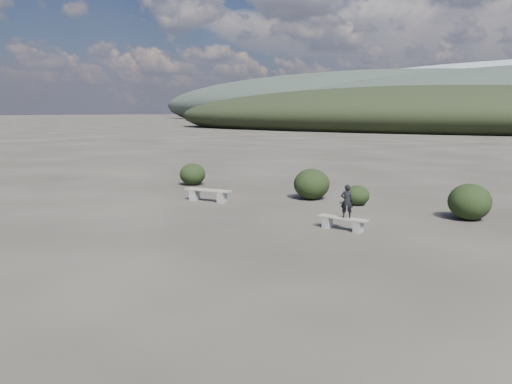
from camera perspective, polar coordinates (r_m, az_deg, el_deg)
The scene contains 8 objects.
ground at distance 13.46m, azimuth -9.86°, elevation -6.44°, with size 1200.00×1200.00×0.00m, color #2D2823.
bench_left at distance 20.24m, azimuth -5.51°, elevation -0.25°, with size 2.02×0.68×0.50m.
bench_right at distance 15.52m, azimuth 9.86°, elevation -3.43°, with size 1.61×0.42×0.40m.
seated_person at distance 15.33m, azimuth 10.34°, elevation -1.05°, with size 0.37×0.25×1.03m, color black.
shrub_b at distance 20.75m, azimuth 6.38°, elevation 0.91°, with size 1.49×1.49×1.28m, color black.
shrub_c at distance 19.75m, azimuth 11.47°, elevation -0.38°, with size 0.96×0.96×0.77m, color black.
shrub_d at distance 18.16m, azimuth 23.23°, elevation -1.03°, with size 1.40×1.40×1.22m, color black.
shrub_f at distance 24.89m, azimuth -7.26°, elevation 2.03°, with size 1.28×1.28×1.08m, color black.
Camera 1 is at (9.14, -9.22, 3.58)m, focal length 35.00 mm.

